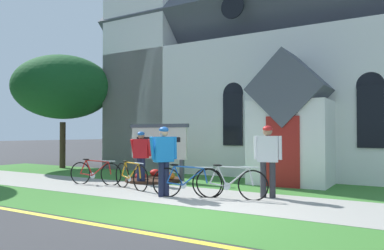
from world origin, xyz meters
TOP-DOWN VIEW (x-y plane):
  - ground at (0.00, 4.00)m, footprint 140.00×140.00m
  - sidewalk_slab at (-1.76, 1.98)m, footprint 32.00×2.59m
  - grass_verge at (-1.76, -0.31)m, footprint 32.00×1.98m
  - church_lawn at (-1.76, 4.76)m, footprint 24.00×2.95m
  - curb_paint_stripe at (-1.76, -1.45)m, footprint 28.00×0.16m
  - church_building at (-2.36, 10.01)m, footprint 13.48×10.11m
  - church_sign at (-3.55, 4.10)m, footprint 2.28×0.28m
  - flower_bed at (-3.54, 3.81)m, footprint 1.86×1.86m
  - bicycle_red at (-3.02, 2.04)m, footprint 1.65×0.58m
  - bicycle_blue at (-0.95, 1.72)m, footprint 1.64×0.71m
  - bicycle_yellow at (-4.57, 2.19)m, footprint 1.72×0.49m
  - bicycle_silver at (0.08, 2.08)m, footprint 1.81×0.32m
  - cyclist_in_red_jersey at (-1.51, 1.52)m, footprint 0.46×0.62m
  - cyclist_in_green_jersey at (-3.44, 3.03)m, footprint 0.64×0.35m
  - cyclist_in_white_jersey at (0.80, 2.69)m, footprint 0.69×0.34m
  - yard_deciduous_tree at (-10.03, 5.51)m, footprint 4.49×4.49m

SIDE VIEW (x-z plane):
  - ground at x=0.00m, z-range 0.00..0.00m
  - curb_paint_stripe at x=-1.76m, z-range 0.00..0.01m
  - grass_verge at x=-1.76m, z-range 0.00..0.01m
  - church_lawn at x=-1.76m, z-range 0.00..0.01m
  - sidewalk_slab at x=-1.76m, z-range 0.00..0.01m
  - flower_bed at x=-3.54m, z-range -0.08..0.26m
  - bicycle_yellow at x=-4.57m, z-range -0.04..0.78m
  - bicycle_red at x=-3.02m, z-range -0.03..0.80m
  - bicycle_silver at x=0.08m, z-range -0.04..0.81m
  - bicycle_blue at x=-0.95m, z-range -0.04..0.81m
  - cyclist_in_green_jersey at x=-3.44m, z-range 0.14..1.79m
  - cyclist_in_red_jersey at x=-1.51m, z-range 0.16..1.93m
  - cyclist_in_white_jersey at x=0.80m, z-range 0.17..1.96m
  - church_sign at x=-3.55m, z-range 0.31..2.22m
  - yard_deciduous_tree at x=-10.03m, z-range 1.12..6.30m
  - church_building at x=-2.36m, z-range -2.14..11.75m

